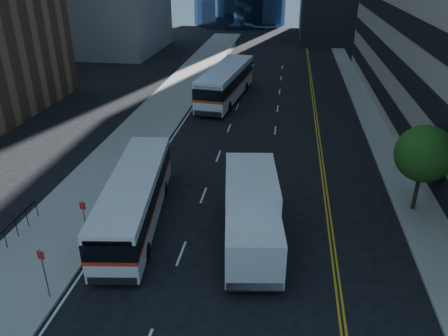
% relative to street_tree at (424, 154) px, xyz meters
% --- Properties ---
extents(ground, '(160.00, 160.00, 0.00)m').
position_rel_street_tree_xyz_m(ground, '(-9.00, -8.00, -3.64)').
color(ground, black).
rests_on(ground, ground).
extents(sidewalk_west, '(5.00, 90.00, 0.15)m').
position_rel_street_tree_xyz_m(sidewalk_west, '(-19.50, 17.00, -3.57)').
color(sidewalk_west, gray).
rests_on(sidewalk_west, ground).
extents(sidewalk_east, '(2.00, 90.00, 0.15)m').
position_rel_street_tree_xyz_m(sidewalk_east, '(-0.00, 17.00, -3.57)').
color(sidewalk_east, gray).
rests_on(sidewalk_east, ground).
extents(street_tree, '(3.20, 3.20, 5.10)m').
position_rel_street_tree_xyz_m(street_tree, '(0.00, 0.00, 0.00)').
color(street_tree, '#332114').
rests_on(street_tree, sidewalk_east).
extents(bus_front, '(3.87, 11.43, 2.89)m').
position_rel_street_tree_xyz_m(bus_front, '(-15.60, -3.53, -2.06)').
color(bus_front, white).
rests_on(bus_front, ground).
extents(bus_rear, '(4.36, 13.32, 3.37)m').
position_rel_street_tree_xyz_m(bus_rear, '(-13.94, 20.21, -1.80)').
color(bus_rear, white).
rests_on(bus_rear, ground).
extents(box_truck, '(3.57, 7.82, 3.61)m').
position_rel_street_tree_xyz_m(box_truck, '(-9.11, -4.78, -1.74)').
color(box_truck, silver).
rests_on(box_truck, ground).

